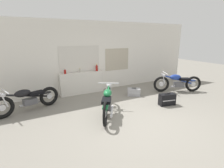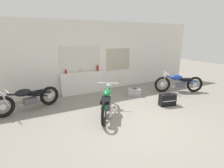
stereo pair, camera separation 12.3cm
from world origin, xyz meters
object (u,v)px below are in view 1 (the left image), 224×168
at_px(motorcycle_black, 27,99).
at_px(bottle_leftmost, 65,72).
at_px(hard_case_silver, 134,92).
at_px(bottle_left_center, 80,70).
at_px(motorcycle_blue, 177,82).
at_px(bottle_center, 97,68).
at_px(hard_case_black, 167,99).
at_px(motorcycle_green, 107,101).

bearing_deg(motorcycle_black, bottle_leftmost, 33.33).
relative_size(bottle_leftmost, hard_case_silver, 0.35).
height_order(bottle_left_center, hard_case_silver, bottle_left_center).
relative_size(bottle_leftmost, motorcycle_blue, 0.11).
bearing_deg(bottle_center, motorcycle_blue, -29.77).
height_order(motorcycle_black, hard_case_black, motorcycle_black).
bearing_deg(bottle_left_center, bottle_center, -5.30).
relative_size(bottle_leftmost, motorcycle_green, 0.11).
distance_m(bottle_left_center, motorcycle_green, 2.35).
xyz_separation_m(bottle_center, motorcycle_blue, (2.86, -1.64, -0.59)).
height_order(bottle_leftmost, bottle_left_center, bottle_leftmost).
height_order(bottle_leftmost, motorcycle_green, bottle_leftmost).
xyz_separation_m(bottle_leftmost, motorcycle_green, (0.61, -2.27, -0.53)).
bearing_deg(motorcycle_blue, motorcycle_black, 172.15).
bearing_deg(hard_case_black, bottle_leftmost, 136.21).
xyz_separation_m(motorcycle_green, motorcycle_blue, (3.51, 0.59, -0.02)).
bearing_deg(bottle_leftmost, motorcycle_green, -74.94).
bearing_deg(motorcycle_blue, hard_case_black, -148.63).
relative_size(motorcycle_blue, hard_case_black, 3.12).
xyz_separation_m(motorcycle_blue, hard_case_black, (-1.45, -0.89, -0.20)).
relative_size(bottle_leftmost, motorcycle_black, 0.10).
bearing_deg(bottle_left_center, hard_case_black, -51.06).
height_order(bottle_leftmost, motorcycle_blue, bottle_leftmost).
bearing_deg(bottle_leftmost, motorcycle_black, -146.67).
height_order(bottle_leftmost, bottle_center, bottle_center).
xyz_separation_m(bottle_leftmost, bottle_center, (1.27, -0.04, 0.04)).
distance_m(bottle_center, motorcycle_blue, 3.34).
bearing_deg(bottle_leftmost, bottle_left_center, 2.03).
bearing_deg(motorcycle_black, motorcycle_green, -34.06).
height_order(bottle_left_center, motorcycle_blue, bottle_left_center).
bearing_deg(bottle_left_center, motorcycle_green, -89.37).
xyz_separation_m(bottle_left_center, hard_case_black, (2.09, -2.58, -0.73)).
distance_m(bottle_leftmost, hard_case_black, 3.78).
distance_m(motorcycle_green, motorcycle_blue, 3.56).
bearing_deg(bottle_leftmost, hard_case_silver, -28.70).
relative_size(motorcycle_green, motorcycle_blue, 0.95).
distance_m(motorcycle_green, motorcycle_black, 2.42).
bearing_deg(motorcycle_blue, hard_case_silver, 166.85).
xyz_separation_m(bottle_leftmost, motorcycle_black, (-1.39, -0.92, -0.56)).
height_order(bottle_center, hard_case_silver, bottle_center).
height_order(motorcycle_blue, hard_case_black, motorcycle_blue).
height_order(bottle_leftmost, motorcycle_black, bottle_leftmost).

